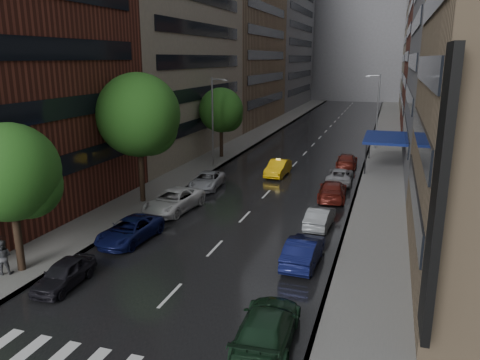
% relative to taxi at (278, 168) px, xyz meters
% --- Properties ---
extents(ground, '(220.00, 220.00, 0.00)m').
position_rel_taxi_xyz_m(ground, '(0.54, -28.48, -0.76)').
color(ground, gray).
rests_on(ground, ground).
extents(road, '(14.00, 140.00, 0.01)m').
position_rel_taxi_xyz_m(road, '(0.54, 21.52, -0.76)').
color(road, black).
rests_on(road, ground).
extents(sidewalk_left, '(4.00, 140.00, 0.15)m').
position_rel_taxi_xyz_m(sidewalk_left, '(-8.46, 21.52, -0.69)').
color(sidewalk_left, gray).
rests_on(sidewalk_left, ground).
extents(sidewalk_right, '(4.00, 140.00, 0.15)m').
position_rel_taxi_xyz_m(sidewalk_right, '(9.54, 21.52, -0.69)').
color(sidewalk_right, gray).
rests_on(sidewalk_right, ground).
extents(buildings_left, '(8.00, 108.00, 38.00)m').
position_rel_taxi_xyz_m(buildings_left, '(-14.46, 30.31, 15.22)').
color(buildings_left, maroon).
rests_on(buildings_left, ground).
extents(buildings_right, '(8.05, 109.10, 36.00)m').
position_rel_taxi_xyz_m(buildings_right, '(15.54, 28.22, 14.27)').
color(buildings_right, '#937A5B').
rests_on(buildings_right, ground).
extents(building_far, '(40.00, 14.00, 32.00)m').
position_rel_taxi_xyz_m(building_far, '(0.54, 89.52, 15.24)').
color(building_far, slate).
rests_on(building_far, ground).
extents(tree_near, '(4.99, 4.99, 7.96)m').
position_rel_taxi_xyz_m(tree_near, '(-8.06, -24.58, 4.68)').
color(tree_near, '#382619').
rests_on(tree_near, ground).
extents(tree_mid, '(6.28, 6.28, 10.02)m').
position_rel_taxi_xyz_m(tree_mid, '(-8.06, -11.69, 6.10)').
color(tree_mid, '#382619').
rests_on(tree_mid, ground).
extents(tree_far, '(4.93, 4.93, 7.86)m').
position_rel_taxi_xyz_m(tree_far, '(-8.06, 6.21, 4.61)').
color(tree_far, '#382619').
rests_on(tree_far, ground).
extents(taxi, '(1.78, 4.69, 1.53)m').
position_rel_taxi_xyz_m(taxi, '(0.00, 0.00, 0.00)').
color(taxi, '#F8B60D').
rests_on(taxi, ground).
extents(parked_cars_left, '(3.22, 23.60, 1.60)m').
position_rel_taxi_xyz_m(parked_cars_left, '(-4.86, -14.46, -0.03)').
color(parked_cars_left, black).
rests_on(parked_cars_left, ground).
extents(parked_cars_right, '(2.46, 37.78, 1.54)m').
position_rel_taxi_xyz_m(parked_cars_right, '(5.94, -10.22, -0.03)').
color(parked_cars_right, '#16311E').
rests_on(parked_cars_right, ground).
extents(ped_black_umbrella, '(1.12, 1.04, 2.09)m').
position_rel_taxi_xyz_m(ped_black_umbrella, '(-8.55, -25.26, 0.61)').
color(ped_black_umbrella, '#4A4A4F').
rests_on(ped_black_umbrella, sidewalk_left).
extents(street_lamp_left, '(1.74, 0.22, 9.00)m').
position_rel_taxi_xyz_m(street_lamp_left, '(-7.18, 1.52, 4.13)').
color(street_lamp_left, gray).
rests_on(street_lamp_left, sidewalk_left).
extents(street_lamp_right, '(1.74, 0.22, 9.00)m').
position_rel_taxi_xyz_m(street_lamp_right, '(8.26, 16.52, 4.13)').
color(street_lamp_right, gray).
rests_on(street_lamp_right, sidewalk_right).
extents(awning, '(4.00, 8.00, 3.12)m').
position_rel_taxi_xyz_m(awning, '(9.52, 6.52, 2.37)').
color(awning, navy).
rests_on(awning, sidewalk_right).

